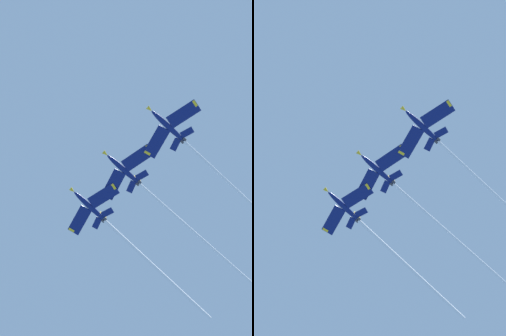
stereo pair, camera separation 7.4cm
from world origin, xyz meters
The scene contains 3 objects.
jet_inner_left centered at (-14.17, 21.99, 134.71)m, with size 33.88×50.14×11.66m.
jet_centre centered at (-28.94, 12.72, 134.90)m, with size 33.92×52.57×13.07m.
jet_inner_right centered at (-43.38, 7.14, 134.00)m, with size 33.10×48.11×12.71m.
Camera 1 is at (29.99, -6.09, 1.98)m, focal length 55.50 mm.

